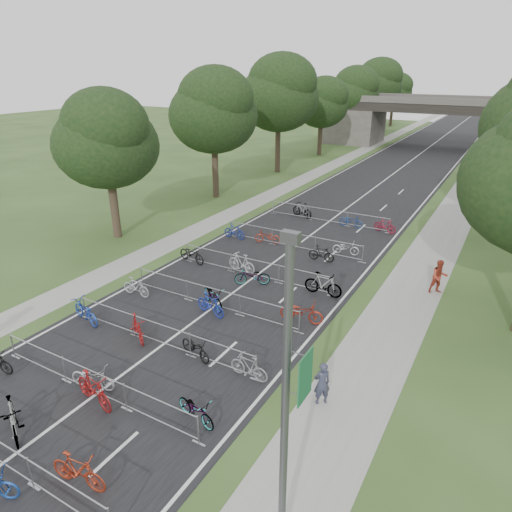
# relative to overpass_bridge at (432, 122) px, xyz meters

# --- Properties ---
(ground) EXTENTS (200.00, 200.00, 0.00)m
(ground) POSITION_rel_overpass_bridge_xyz_m (0.00, -65.00, -3.53)
(ground) COLOR #304A1F
(ground) RESTS_ON ground
(road) EXTENTS (11.00, 140.00, 0.01)m
(road) POSITION_rel_overpass_bridge_xyz_m (0.00, -15.00, -3.53)
(road) COLOR black
(road) RESTS_ON ground
(sidewalk_right) EXTENTS (3.00, 140.00, 0.01)m
(sidewalk_right) POSITION_rel_overpass_bridge_xyz_m (8.00, -15.00, -3.53)
(sidewalk_right) COLOR gray
(sidewalk_right) RESTS_ON ground
(sidewalk_left) EXTENTS (2.00, 140.00, 0.01)m
(sidewalk_left) POSITION_rel_overpass_bridge_xyz_m (-7.50, -15.00, -3.53)
(sidewalk_left) COLOR gray
(sidewalk_left) RESTS_ON ground
(lane_markings) EXTENTS (0.12, 140.00, 0.00)m
(lane_markings) POSITION_rel_overpass_bridge_xyz_m (0.00, -15.00, -3.53)
(lane_markings) COLOR silver
(lane_markings) RESTS_ON ground
(overpass_bridge) EXTENTS (31.00, 8.00, 7.05)m
(overpass_bridge) POSITION_rel_overpass_bridge_xyz_m (0.00, 0.00, 0.00)
(overpass_bridge) COLOR #484440
(overpass_bridge) RESTS_ON ground
(lamppost) EXTENTS (0.61, 0.65, 8.21)m
(lamppost) POSITION_rel_overpass_bridge_xyz_m (8.33, -63.00, 0.75)
(lamppost) COLOR #4C4C51
(lamppost) RESTS_ON ground
(tree_left_0) EXTENTS (6.72, 6.72, 10.25)m
(tree_left_0) POSITION_rel_overpass_bridge_xyz_m (-11.39, -49.07, 2.96)
(tree_left_0) COLOR #33261C
(tree_left_0) RESTS_ON ground
(tree_left_1) EXTENTS (7.56, 7.56, 11.53)m
(tree_left_1) POSITION_rel_overpass_bridge_xyz_m (-11.39, -37.07, 3.77)
(tree_left_1) COLOR #33261C
(tree_left_1) RESTS_ON ground
(tree_left_2) EXTENTS (8.40, 8.40, 12.81)m
(tree_left_2) POSITION_rel_overpass_bridge_xyz_m (-11.39, -25.07, 4.58)
(tree_left_2) COLOR #33261C
(tree_left_2) RESTS_ON ground
(tree_left_3) EXTENTS (6.72, 6.72, 10.25)m
(tree_left_3) POSITION_rel_overpass_bridge_xyz_m (-11.39, -13.07, 2.96)
(tree_left_3) COLOR #33261C
(tree_left_3) RESTS_ON ground
(tree_left_4) EXTENTS (7.56, 7.56, 11.53)m
(tree_left_4) POSITION_rel_overpass_bridge_xyz_m (-11.39, -1.07, 3.77)
(tree_left_4) COLOR #33261C
(tree_left_4) RESTS_ON ground
(tree_left_5) EXTENTS (8.40, 8.40, 12.81)m
(tree_left_5) POSITION_rel_overpass_bridge_xyz_m (-11.39, 10.93, 4.58)
(tree_left_5) COLOR #33261C
(tree_left_5) RESTS_ON ground
(tree_left_6) EXTENTS (6.72, 6.72, 10.25)m
(tree_left_6) POSITION_rel_overpass_bridge_xyz_m (-11.39, 22.93, 2.96)
(tree_left_6) COLOR #33261C
(tree_left_6) RESTS_ON ground
(barrier_row_1) EXTENTS (9.70, 0.08, 1.10)m
(barrier_row_1) POSITION_rel_overpass_bridge_xyz_m (0.00, -61.40, -2.99)
(barrier_row_1) COLOR #9EA0A6
(barrier_row_1) RESTS_ON ground
(barrier_row_2) EXTENTS (9.70, 0.08, 1.10)m
(barrier_row_2) POSITION_rel_overpass_bridge_xyz_m (0.00, -57.80, -2.99)
(barrier_row_2) COLOR #9EA0A6
(barrier_row_2) RESTS_ON ground
(barrier_row_3) EXTENTS (9.70, 0.08, 1.10)m
(barrier_row_3) POSITION_rel_overpass_bridge_xyz_m (0.00, -54.00, -2.99)
(barrier_row_3) COLOR #9EA0A6
(barrier_row_3) RESTS_ON ground
(barrier_row_4) EXTENTS (9.70, 0.08, 1.10)m
(barrier_row_4) POSITION_rel_overpass_bridge_xyz_m (0.00, -50.00, -2.99)
(barrier_row_4) COLOR #9EA0A6
(barrier_row_4) RESTS_ON ground
(barrier_row_5) EXTENTS (9.70, 0.08, 1.10)m
(barrier_row_5) POSITION_rel_overpass_bridge_xyz_m (0.00, -45.00, -2.99)
(barrier_row_5) COLOR #9EA0A6
(barrier_row_5) RESTS_ON ground
(barrier_row_6) EXTENTS (9.70, 0.08, 1.10)m
(barrier_row_6) POSITION_rel_overpass_bridge_xyz_m (0.00, -39.00, -2.99)
(barrier_row_6) COLOR #9EA0A6
(barrier_row_6) RESTS_ON ground
(bike_1) EXTENTS (2.07, 1.53, 1.24)m
(bike_1) POSITION_rel_overpass_bridge_xyz_m (-0.72, -63.99, -2.91)
(bike_1) COLOR #9EA0A6
(bike_1) RESTS_ON ground
(bike_3) EXTENTS (1.91, 0.76, 1.12)m
(bike_3) POSITION_rel_overpass_bridge_xyz_m (2.64, -64.31, -2.97)
(bike_3) COLOR #9C2C16
(bike_3) RESTS_ON ground
(bike_5) EXTENTS (1.88, 1.01, 0.94)m
(bike_5) POSITION_rel_overpass_bridge_xyz_m (-0.33, -61.15, -3.07)
(bike_5) COLOR #A6A5AD
(bike_5) RESTS_ON ground
(bike_6) EXTENTS (2.16, 0.98, 1.25)m
(bike_6) POSITION_rel_overpass_bridge_xyz_m (0.39, -61.72, -2.91)
(bike_6) COLOR maroon
(bike_6) RESTS_ON ground
(bike_7) EXTENTS (1.85, 1.01, 0.92)m
(bike_7) POSITION_rel_overpass_bridge_xyz_m (3.94, -60.62, -3.07)
(bike_7) COLOR #9EA0A6
(bike_7) RESTS_ON ground
(bike_8) EXTENTS (2.17, 1.20, 1.08)m
(bike_8) POSITION_rel_overpass_bridge_xyz_m (-4.30, -58.02, -2.99)
(bike_8) COLOR #1C3B9E
(bike_8) RESTS_ON ground
(bike_9) EXTENTS (1.84, 1.43, 1.11)m
(bike_9) POSITION_rel_overpass_bridge_xyz_m (-1.19, -57.93, -2.98)
(bike_9) COLOR maroon
(bike_9) RESTS_ON ground
(bike_10) EXTENTS (1.87, 1.10, 0.93)m
(bike_10) POSITION_rel_overpass_bridge_xyz_m (1.75, -57.74, -3.07)
(bike_10) COLOR black
(bike_10) RESTS_ON ground
(bike_11) EXTENTS (1.67, 0.54, 0.99)m
(bike_11) POSITION_rel_overpass_bridge_xyz_m (4.30, -57.81, -3.04)
(bike_11) COLOR gray
(bike_11) RESTS_ON ground
(bike_12) EXTENTS (1.67, 0.50, 1.00)m
(bike_12) POSITION_rel_overpass_bridge_xyz_m (-4.11, -54.94, -3.03)
(bike_12) COLOR #A5A5AD
(bike_12) RESTS_ON ground
(bike_13) EXTENTS (2.12, 1.67, 1.08)m
(bike_13) POSITION_rel_overpass_bridge_xyz_m (-0.07, -53.88, -2.99)
(bike_13) COLOR #9EA0A6
(bike_13) RESTS_ON ground
(bike_14) EXTENTS (1.87, 0.89, 1.08)m
(bike_14) POSITION_rel_overpass_bridge_xyz_m (0.30, -54.63, -2.99)
(bike_14) COLOR #1B2E98
(bike_14) RESTS_ON ground
(bike_15) EXTENTS (2.12, 1.05, 1.07)m
(bike_15) POSITION_rel_overpass_bridge_xyz_m (4.30, -53.09, -3.00)
(bike_15) COLOR maroon
(bike_15) RESTS_ON ground
(bike_16) EXTENTS (2.13, 1.08, 1.07)m
(bike_16) POSITION_rel_overpass_bridge_xyz_m (-4.30, -50.03, -3.00)
(bike_16) COLOR black
(bike_16) RESTS_ON ground
(bike_17) EXTENTS (1.93, 0.79, 1.13)m
(bike_17) POSITION_rel_overpass_bridge_xyz_m (-0.97, -49.74, -2.97)
(bike_17) COLOR #BCBAC3
(bike_17) RESTS_ON ground
(bike_18) EXTENTS (1.99, 1.53, 1.00)m
(bike_18) POSITION_rel_overpass_bridge_xyz_m (0.39, -50.87, -3.03)
(bike_18) COLOR #9EA0A6
(bike_18) RESTS_ON ground
(bike_19) EXTENTS (2.06, 0.61, 1.23)m
(bike_19) POSITION_rel_overpass_bridge_xyz_m (4.14, -50.11, -2.92)
(bike_19) COLOR #9EA0A6
(bike_19) RESTS_ON ground
(bike_20) EXTENTS (1.72, 0.60, 1.02)m
(bike_20) POSITION_rel_overpass_bridge_xyz_m (-4.28, -45.30, -3.02)
(bike_20) COLOR navy
(bike_20) RESTS_ON ground
(bike_21) EXTENTS (1.81, 1.00, 0.90)m
(bike_21) POSITION_rel_overpass_bridge_xyz_m (-1.90, -44.96, -3.08)
(bike_21) COLOR #9D2A16
(bike_21) RESTS_ON ground
(bike_22) EXTENTS (1.63, 0.51, 0.97)m
(bike_22) POSITION_rel_overpass_bridge_xyz_m (2.37, -46.02, -3.05)
(bike_22) COLOR black
(bike_22) RESTS_ON ground
(bike_23) EXTENTS (1.73, 0.85, 0.87)m
(bike_23) POSITION_rel_overpass_bridge_xyz_m (3.29, -44.25, -3.10)
(bike_23) COLOR #B4B4BC
(bike_23) RESTS_ON ground
(bike_25) EXTENTS (2.00, 1.13, 1.16)m
(bike_25) POSITION_rel_overpass_bridge_xyz_m (-2.24, -38.69, -2.95)
(bike_25) COLOR #9EA0A6
(bike_25) RESTS_ON ground
(bike_26) EXTENTS (1.86, 0.78, 0.95)m
(bike_26) POSITION_rel_overpass_bridge_xyz_m (1.83, -39.05, -3.06)
(bike_26) COLOR navy
(bike_26) RESTS_ON ground
(bike_27) EXTENTS (1.75, 0.86, 1.01)m
(bike_27) POSITION_rel_overpass_bridge_xyz_m (4.30, -38.99, -3.03)
(bike_27) COLOR maroon
(bike_27) RESTS_ON ground
(pedestrian_a) EXTENTS (0.71, 0.70, 1.65)m
(pedestrian_a) POSITION_rel_overpass_bridge_xyz_m (7.18, -57.74, -2.71)
(pedestrian_a) COLOR #2D2F43
(pedestrian_a) RESTS_ON ground
(pedestrian_b) EXTENTS (1.11, 1.05, 1.81)m
(pedestrian_b) POSITION_rel_overpass_bridge_xyz_m (9.20, -46.89, -2.63)
(pedestrian_b) COLOR maroon
(pedestrian_b) RESTS_ON ground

